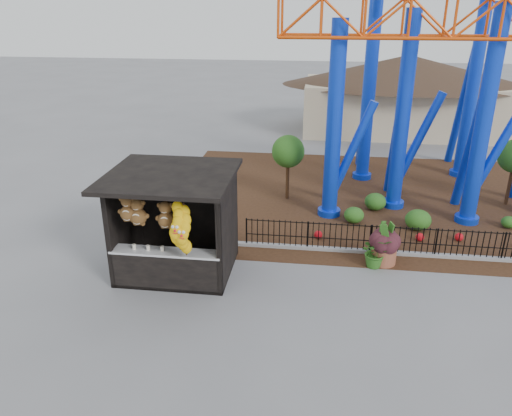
# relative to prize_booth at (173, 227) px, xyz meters

# --- Properties ---
(ground) EXTENTS (120.00, 120.00, 0.00)m
(ground) POSITION_rel_prize_booth_xyz_m (2.99, -0.90, -1.53)
(ground) COLOR slate
(ground) RESTS_ON ground
(mulch_bed) EXTENTS (18.00, 12.00, 0.02)m
(mulch_bed) POSITION_rel_prize_booth_xyz_m (6.99, 7.10, -1.53)
(mulch_bed) COLOR #331E11
(mulch_bed) RESTS_ON ground
(curb) EXTENTS (18.00, 0.18, 0.12)m
(curb) POSITION_rel_prize_booth_xyz_m (6.99, 2.10, -1.47)
(curb) COLOR gray
(curb) RESTS_ON ground
(prize_booth) EXTENTS (3.50, 3.40, 3.12)m
(prize_booth) POSITION_rel_prize_booth_xyz_m (0.00, 0.00, 0.00)
(prize_booth) COLOR black
(prize_booth) RESTS_ON ground
(picket_fence) EXTENTS (12.20, 0.06, 1.00)m
(picket_fence) POSITION_rel_prize_booth_xyz_m (7.89, 2.10, -1.03)
(picket_fence) COLOR black
(picket_fence) RESTS_ON ground
(roller_coaster) EXTENTS (11.00, 6.37, 10.82)m
(roller_coaster) POSITION_rel_prize_booth_xyz_m (8.11, 7.33, 4.91)
(roller_coaster) COLOR #0C34D7
(roller_coaster) RESTS_ON ground
(terracotta_planter) EXTENTS (0.80, 0.80, 0.63)m
(terracotta_planter) POSITION_rel_prize_booth_xyz_m (6.14, 1.50, -1.22)
(terracotta_planter) COLOR brown
(terracotta_planter) RESTS_ON ground
(planter_foliage) EXTENTS (0.70, 0.70, 0.64)m
(planter_foliage) POSITION_rel_prize_booth_xyz_m (6.14, 1.50, -0.58)
(planter_foliage) COLOR #34151B
(planter_foliage) RESTS_ON terracotta_planter
(potted_plant) EXTENTS (1.04, 0.95, 0.98)m
(potted_plant) POSITION_rel_prize_booth_xyz_m (5.87, 1.26, -1.04)
(potted_plant) COLOR #175117
(potted_plant) RESTS_ON ground
(landscaping) EXTENTS (8.83, 3.42, 0.72)m
(landscaping) POSITION_rel_prize_booth_xyz_m (7.59, 4.64, -1.21)
(landscaping) COLOR #265619
(landscaping) RESTS_ON mulch_bed
(pavilion) EXTENTS (15.00, 15.00, 4.80)m
(pavilion) POSITION_rel_prize_booth_xyz_m (8.99, 19.10, 1.53)
(pavilion) COLOR #BFAD8C
(pavilion) RESTS_ON ground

